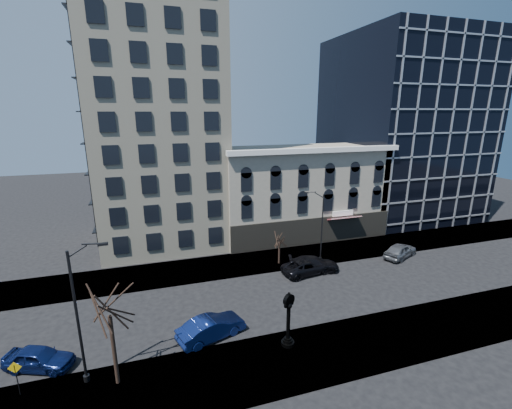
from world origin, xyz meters
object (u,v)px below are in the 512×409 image
object	(u,v)px
street_lamp_near	(84,278)
car_near_a	(39,358)
street_clock	(288,321)
car_near_b	(211,328)
warning_sign	(16,373)

from	to	relation	value
street_lamp_near	car_near_a	bearing A→B (deg)	146.79
street_lamp_near	car_near_a	size ratio (longest dim) A/B	2.11
street_lamp_near	street_clock	bearing A→B (deg)	-5.26
car_near_a	car_near_b	bearing A→B (deg)	-69.67
street_lamp_near	warning_sign	distance (m)	7.05
car_near_a	street_lamp_near	bearing A→B (deg)	-98.95
car_near_a	car_near_b	xyz separation A→B (m)	(11.58, -0.27, 0.10)
street_clock	car_near_a	world-z (taller)	street_clock
street_clock	street_lamp_near	world-z (taller)	street_lamp_near
car_near_a	car_near_b	distance (m)	11.59
warning_sign	street_clock	bearing A→B (deg)	1.77
street_clock	car_near_a	xyz separation A→B (m)	(-16.75, 2.90, -1.30)
car_near_b	car_near_a	bearing A→B (deg)	69.78
street_lamp_near	car_near_b	distance (m)	10.20
car_near_a	street_clock	bearing A→B (deg)	-78.15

